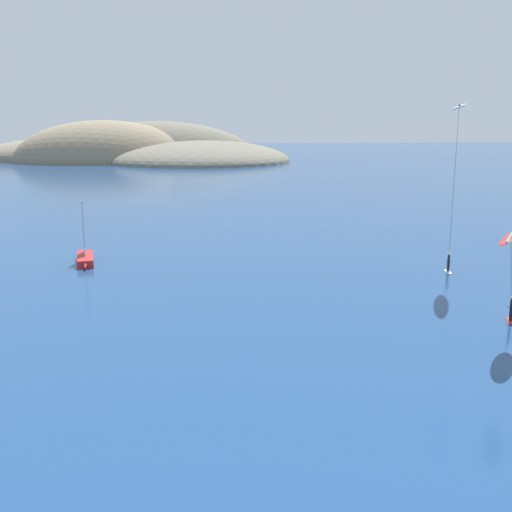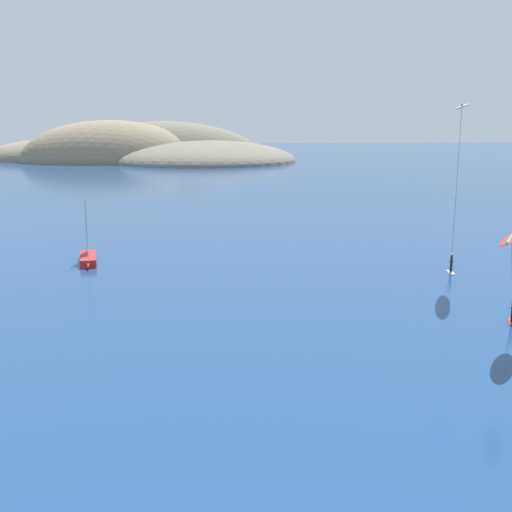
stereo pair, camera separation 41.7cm
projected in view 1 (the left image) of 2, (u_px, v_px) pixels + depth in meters
The scene contains 4 objects.
headland_island at pixel (143, 161), 189.41m from camera, with size 95.25×52.67×23.56m.
sailboat_near at pixel (85, 257), 57.33m from camera, with size 2.21×5.97×5.70m.
kitesurfer_white at pixel (458, 122), 49.04m from camera, with size 3.22×6.57×13.93m.
kitesurfer_red at pixel (511, 245), 36.19m from camera, with size 4.75×7.29×6.81m.
Camera 1 is at (-3.46, -12.73, 12.99)m, focal length 45.00 mm.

